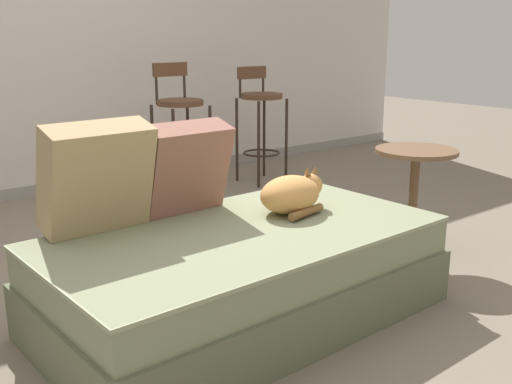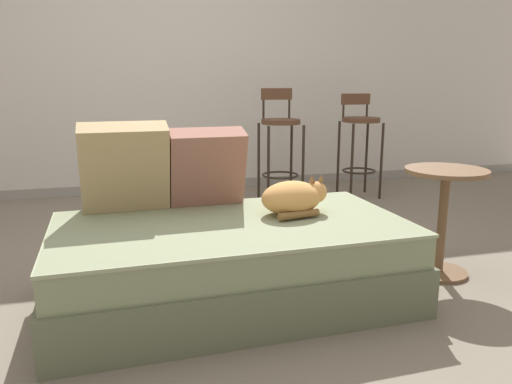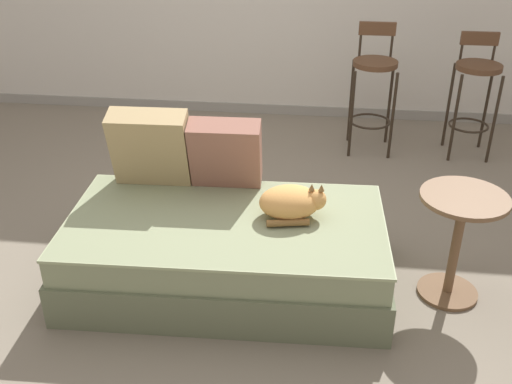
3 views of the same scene
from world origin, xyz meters
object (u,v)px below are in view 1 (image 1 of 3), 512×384
object	(u,v)px
couch	(243,274)
bar_stool_near_window	(180,121)
throw_pillow_corner	(97,177)
side_table	(414,187)
cat	(292,194)
throw_pillow_middle	(185,168)
bar_stool_by_doorway	(260,113)

from	to	relation	value
couch	bar_stool_near_window	distance (m)	2.13
couch	throw_pillow_corner	bearing A→B (deg)	143.73
throw_pillow_corner	side_table	size ratio (longest dim) A/B	0.77
side_table	cat	bearing A→B (deg)	177.55
throw_pillow_corner	bar_stool_near_window	bearing A→B (deg)	49.42
couch	cat	world-z (taller)	cat
cat	side_table	bearing A→B (deg)	-2.45
couch	side_table	world-z (taller)	side_table
throw_pillow_middle	side_table	world-z (taller)	throw_pillow_middle
throw_pillow_corner	throw_pillow_middle	size ratio (longest dim) A/B	1.10
throw_pillow_corner	cat	distance (m)	0.88
throw_pillow_middle	side_table	size ratio (longest dim) A/B	0.70
couch	side_table	bearing A→B (deg)	1.75
cat	side_table	world-z (taller)	side_table
cat	couch	bearing A→B (deg)	-167.92
throw_pillow_corner	cat	world-z (taller)	throw_pillow_corner
bar_stool_by_doorway	couch	bearing A→B (deg)	-130.36
couch	throw_pillow_corner	world-z (taller)	throw_pillow_corner
couch	throw_pillow_middle	size ratio (longest dim) A/B	4.08
cat	bar_stool_near_window	distance (m)	1.91
throw_pillow_corner	cat	bearing A→B (deg)	-18.70
couch	throw_pillow_middle	bearing A→B (deg)	98.39
throw_pillow_corner	cat	xyz separation A→B (m)	(0.82, -0.28, -0.15)
cat	bar_stool_near_window	xyz separation A→B (m)	(0.51, 1.84, 0.08)
throw_pillow_corner	bar_stool_near_window	size ratio (longest dim) A/B	0.47
cat	bar_stool_near_window	size ratio (longest dim) A/B	0.37
throw_pillow_corner	side_table	world-z (taller)	throw_pillow_corner
throw_pillow_corner	throw_pillow_middle	xyz separation A→B (m)	(0.43, 0.01, -0.02)
bar_stool_by_doorway	side_table	size ratio (longest dim) A/B	1.56
cat	bar_stool_by_doorway	world-z (taller)	bar_stool_by_doorway
throw_pillow_corner	bar_stool_near_window	distance (m)	2.05
couch	bar_stool_by_doorway	distance (m)	2.54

